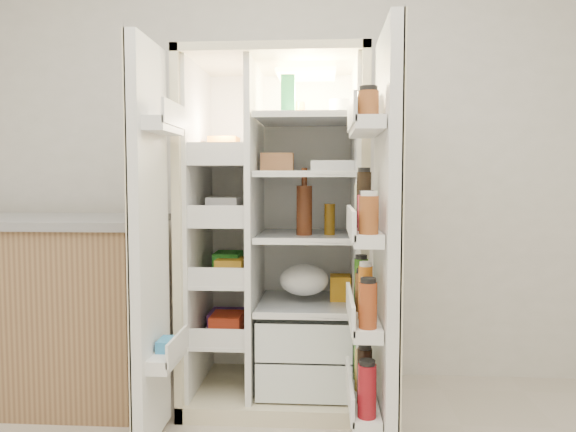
{
  "coord_description": "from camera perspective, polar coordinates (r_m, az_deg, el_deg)",
  "views": [
    {
      "loc": [
        0.23,
        -1.24,
        1.18
      ],
      "look_at": [
        0.06,
        1.25,
        1.01
      ],
      "focal_mm": 34.0,
      "sensor_mm": 36.0,
      "label": 1
    }
  ],
  "objects": [
    {
      "name": "kitchen_counter",
      "position": [
        3.27,
        -25.29,
        -8.58
      ],
      "size": [
        1.34,
        0.71,
        0.97
      ],
      "color": "#94714A",
      "rests_on": "floor"
    },
    {
      "name": "freezer_door",
      "position": [
        2.43,
        -14.22,
        -2.96
      ],
      "size": [
        0.15,
        0.4,
        1.72
      ],
      "color": "white",
      "rests_on": "floor"
    },
    {
      "name": "fridge_door",
      "position": [
        2.23,
        9.71,
        -3.93
      ],
      "size": [
        0.17,
        0.58,
        1.72
      ],
      "color": "white",
      "rests_on": "floor"
    },
    {
      "name": "refrigerator",
      "position": [
        2.94,
        -0.78,
        -4.59
      ],
      "size": [
        0.92,
        0.7,
        1.8
      ],
      "color": "beige",
      "rests_on": "floor"
    },
    {
      "name": "wall_back",
      "position": [
        3.25,
        -0.25,
        6.98
      ],
      "size": [
        4.0,
        0.02,
        2.7
      ],
      "primitive_type": "cube",
      "color": "silver",
      "rests_on": "floor"
    }
  ]
}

